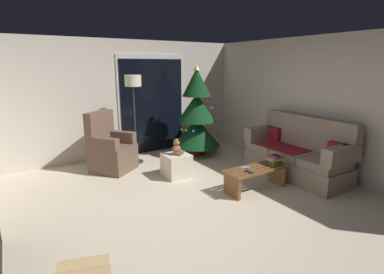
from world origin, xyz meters
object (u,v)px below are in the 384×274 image
at_px(coffee_table, 256,175).
at_px(floor_lamp, 133,89).
at_px(teddy_bear_chestnut, 177,148).
at_px(remote_graphite, 250,172).
at_px(teddy_bear_cream_by_tree, 178,158).
at_px(book_stack, 275,160).
at_px(armchair, 111,150).
at_px(ottoman, 176,165).
at_px(remote_silver, 245,168).
at_px(cell_phone, 276,155).
at_px(christmas_tree, 196,116).
at_px(couch, 298,154).

xyz_separation_m(coffee_table, floor_lamp, (-1.12, 2.34, 1.26)).
bearing_deg(teddy_bear_chestnut, remote_graphite, -66.37).
bearing_deg(teddy_bear_chestnut, teddy_bear_cream_by_tree, 59.50).
distance_m(book_stack, armchair, 3.03).
bearing_deg(armchair, teddy_bear_chestnut, -46.62).
bearing_deg(teddy_bear_cream_by_tree, ottoman, -121.32).
distance_m(remote_silver, ottoman, 1.30).
height_order(cell_phone, christmas_tree, christmas_tree).
height_order(remote_graphite, armchair, armchair).
relative_size(ottoman, teddy_bear_chestnut, 1.54).
relative_size(coffee_table, ottoman, 2.50).
relative_size(remote_silver, book_stack, 0.55).
bearing_deg(remote_silver, armchair, 59.23).
xyz_separation_m(book_stack, teddy_bear_cream_by_tree, (-0.85, 1.80, -0.33)).
distance_m(remote_graphite, teddy_bear_chestnut, 1.41).
xyz_separation_m(remote_silver, book_stack, (0.56, -0.11, 0.07)).
xyz_separation_m(remote_silver, armchair, (-1.54, 2.07, 0.02)).
bearing_deg(teddy_bear_chestnut, armchair, 133.38).
height_order(remote_silver, teddy_bear_cream_by_tree, remote_silver).
xyz_separation_m(floor_lamp, teddy_bear_chestnut, (0.33, -1.15, -0.97)).
relative_size(armchair, teddy_bear_cream_by_tree, 3.96).
bearing_deg(floor_lamp, cell_phone, -57.35).
bearing_deg(cell_phone, couch, 14.01).
height_order(coffee_table, christmas_tree, christmas_tree).
xyz_separation_m(cell_phone, armchair, (-2.10, 2.18, -0.12)).
xyz_separation_m(couch, remote_silver, (-1.27, -0.02, -0.02)).
xyz_separation_m(couch, armchair, (-2.81, 2.06, 0.00)).
height_order(book_stack, teddy_bear_cream_by_tree, book_stack).
distance_m(remote_silver, book_stack, 0.58).
bearing_deg(floor_lamp, couch, -45.21).
bearing_deg(remote_silver, christmas_tree, 11.72).
height_order(floor_lamp, ottoman, floor_lamp).
height_order(remote_graphite, ottoman, ottoman).
bearing_deg(coffee_table, teddy_bear_chestnut, 123.68).
bearing_deg(coffee_table, couch, 4.97).
bearing_deg(coffee_table, remote_graphite, -157.29).
distance_m(couch, christmas_tree, 2.28).
xyz_separation_m(remote_silver, floor_lamp, (-0.96, 2.26, 1.12)).
bearing_deg(teddy_bear_chestnut, floor_lamp, 105.83).
bearing_deg(book_stack, ottoman, 134.34).
relative_size(couch, remote_silver, 12.51).
bearing_deg(christmas_tree, floor_lamp, 171.86).
bearing_deg(couch, remote_silver, -179.26).
height_order(christmas_tree, teddy_bear_chestnut, christmas_tree).
distance_m(christmas_tree, teddy_bear_cream_by_tree, 1.09).
bearing_deg(book_stack, coffee_table, 176.29).
bearing_deg(christmas_tree, remote_graphite, -101.73).
bearing_deg(couch, teddy_bear_chestnut, 150.07).
bearing_deg(teddy_bear_cream_by_tree, teddy_bear_chestnut, -120.50).
relative_size(cell_phone, armchair, 0.13).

